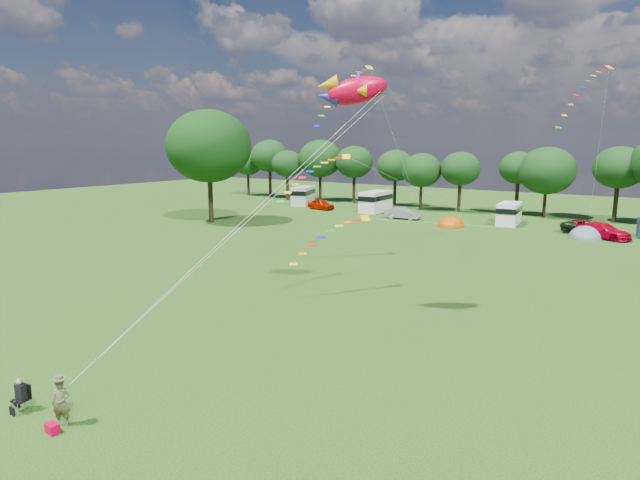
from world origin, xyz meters
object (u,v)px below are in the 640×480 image
Objects in this scene: car_b at (403,213)px; car_c at (603,231)px; fish_kite at (351,91)px; big_tree at (209,146)px; car_d at (589,227)px; car_a at (321,204)px; tent_greyblue at (585,238)px; campervan_b at (376,201)px; kite_flyer at (61,403)px; camp_chair at (21,392)px; tent_orange at (451,227)px; campervan_c at (509,213)px; campervan_a at (303,195)px.

car_c reaches higher than car_b.
car_c is 37.72m from fish_kite.
car_d is at bearing 23.64° from big_tree.
car_a reaches higher than tent_greyblue.
car_c reaches higher than car_d.
campervan_b is at bearing 85.87° from fish_kite.
car_c is 29.35m from campervan_b.
tent_greyblue is (35.05, -3.77, -0.70)m from car_a.
campervan_b is 1.66× the size of tent_greyblue.
kite_flyer is 2.16m from camp_chair.
tent_orange is at bearing -92.68° from car_a.
car_a is 26.11m from campervan_c.
campervan_c reaches higher than car_b.
campervan_a is 1.05× the size of campervan_b.
tent_greyblue is 2.85× the size of camp_chair.
fish_kite is (32.21, -20.35, 3.10)m from big_tree.
tent_orange is 49.49m from kite_flyer.
big_tree is 42.13m from tent_greyblue.
big_tree reaches higher than car_b.
car_b is 0.76× the size of campervan_c.
fish_kite is at bearing -170.43° from car_c.
campervan_b reaches higher than campervan_a.
big_tree is at bearing 164.50° from campervan_a.
car_b is 3.30× the size of camp_chair.
campervan_c is 55.09m from camp_chair.
campervan_b is (13.31, -1.08, 0.03)m from campervan_a.
car_b is 52.95m from camp_chair.
tent_orange is at bearing 70.75° from fish_kite.
tent_orange is 49.56m from camp_chair.
campervan_a is 3.68× the size of kite_flyer.
campervan_c is 1.51× the size of tent_greyblue.
car_d is (38.54, 16.87, -8.28)m from big_tree.
campervan_c reaches higher than camp_chair.
tent_orange is 0.93× the size of tent_greyblue.
campervan_c is at bearing 82.70° from car_d.
kite_flyer is (12.81, -51.59, 0.11)m from car_b.
camp_chair is at bearing -86.06° from tent_orange.
car_b is at bearing -89.15° from car_a.
campervan_a is 1.64× the size of fish_kite.
car_a is at bearing -141.47° from campervan_a.
car_c is 42.66m from campervan_a.
car_d is at bearing 48.85° from fish_kite.
campervan_b is at bearing 89.22° from car_d.
kite_flyer is (-9.72, -50.60, 0.06)m from car_c.
camp_chair is (17.00, -56.17, -0.78)m from campervan_b.
car_c is 52.24m from camp_chair.
fish_kite is (34.22, -41.47, 10.62)m from campervan_a.
campervan_b is at bearing 167.59° from tent_greyblue.
camp_chair is (3.40, -49.44, 0.72)m from tent_orange.
car_a is at bearing 103.83° from campervan_b.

